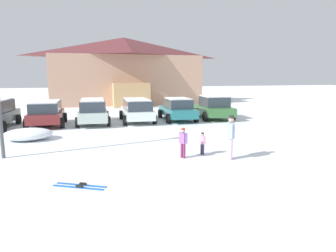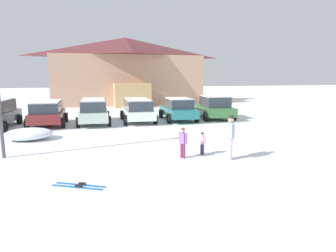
# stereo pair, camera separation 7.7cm
# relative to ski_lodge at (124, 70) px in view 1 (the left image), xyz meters

# --- Properties ---
(ground) EXTENTS (160.00, 160.00, 0.00)m
(ground) POSITION_rel_ski_lodge_xyz_m (-2.13, -30.47, -3.79)
(ground) COLOR white
(ski_lodge) EXTENTS (16.68, 12.26, 7.50)m
(ski_lodge) POSITION_rel_ski_lodge_xyz_m (0.00, 0.00, 0.00)
(ski_lodge) COLOR tan
(ski_lodge) RESTS_ON ground
(parked_maroon_van) EXTENTS (2.28, 4.06, 1.56)m
(parked_maroon_van) POSITION_rel_ski_lodge_xyz_m (-7.10, -15.71, -2.94)
(parked_maroon_van) COLOR maroon
(parked_maroon_van) RESTS_ON ground
(parked_silver_wagon) EXTENTS (2.24, 4.67, 1.61)m
(parked_silver_wagon) POSITION_rel_ski_lodge_xyz_m (-4.26, -15.65, -2.92)
(parked_silver_wagon) COLOR #B5C7BF
(parked_silver_wagon) RESTS_ON ground
(parked_white_suv) EXTENTS (2.28, 4.49, 1.56)m
(parked_white_suv) POSITION_rel_ski_lodge_xyz_m (-1.34, -15.63, -2.94)
(parked_white_suv) COLOR white
(parked_white_suv) RESTS_ON ground
(parked_teal_hatchback) EXTENTS (2.29, 4.45, 1.58)m
(parked_teal_hatchback) POSITION_rel_ski_lodge_xyz_m (1.55, -15.70, -2.99)
(parked_teal_hatchback) COLOR #227075
(parked_teal_hatchback) RESTS_ON ground
(parked_green_coupe) EXTENTS (2.55, 4.54, 1.68)m
(parked_green_coupe) POSITION_rel_ski_lodge_xyz_m (4.35, -15.59, -2.95)
(parked_green_coupe) COLOR #366E38
(parked_green_coupe) RESTS_ON ground
(skier_adult_in_blue_parka) EXTENTS (0.37, 0.58, 1.67)m
(skier_adult_in_blue_parka) POSITION_rel_ski_lodge_xyz_m (0.37, -25.89, -2.85)
(skier_adult_in_blue_parka) COLOR silver
(skier_adult_in_blue_parka) RESTS_ON ground
(skier_child_in_pink_snowsuit) EXTENTS (0.21, 0.30, 0.89)m
(skier_child_in_pink_snowsuit) POSITION_rel_ski_lodge_xyz_m (-0.37, -24.97, -3.29)
(skier_child_in_pink_snowsuit) COLOR #3B3751
(skier_child_in_pink_snowsuit) RESTS_ON ground
(skier_child_in_purple_jacket) EXTENTS (0.27, 0.40, 1.16)m
(skier_child_in_purple_jacket) POSITION_rel_ski_lodge_xyz_m (-1.28, -25.23, -3.13)
(skier_child_in_purple_jacket) COLOR #772A55
(skier_child_in_purple_jacket) RESTS_ON ground
(pair_of_skis) EXTENTS (1.50, 1.00, 0.08)m
(pair_of_skis) POSITION_rel_ski_lodge_xyz_m (-5.06, -27.29, -3.77)
(pair_of_skis) COLOR blue
(pair_of_skis) RESTS_ON ground
(plowed_snow_pile) EXTENTS (2.28, 1.82, 0.57)m
(plowed_snow_pile) POSITION_rel_ski_lodge_xyz_m (-7.53, -20.05, -3.50)
(plowed_snow_pile) COLOR white
(plowed_snow_pile) RESTS_ON ground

